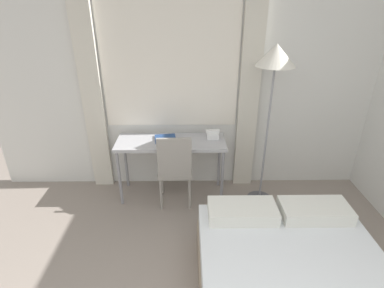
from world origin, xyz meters
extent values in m
cube|color=silver|center=(0.00, 3.12, 1.35)|extent=(5.21, 0.05, 2.70)
cube|color=white|center=(-0.36, 3.08, 1.60)|extent=(1.60, 0.01, 1.50)
cube|color=beige|center=(-1.30, 3.04, 1.30)|extent=(0.24, 0.06, 2.60)
cube|color=beige|center=(0.58, 3.04, 1.30)|extent=(0.24, 0.06, 2.60)
cube|color=#B2B2B7|center=(-0.36, 2.79, 0.74)|extent=(1.30, 0.48, 0.04)
cylinder|color=gray|center=(-0.97, 2.59, 0.36)|extent=(0.04, 0.04, 0.72)
cylinder|color=gray|center=(0.25, 2.59, 0.36)|extent=(0.04, 0.04, 0.72)
cylinder|color=gray|center=(-0.97, 2.99, 0.36)|extent=(0.04, 0.04, 0.72)
cylinder|color=gray|center=(0.25, 2.99, 0.36)|extent=(0.04, 0.04, 0.72)
cube|color=gray|center=(-0.31, 2.65, 0.45)|extent=(0.41, 0.41, 0.05)
cube|color=gray|center=(-0.31, 2.47, 0.71)|extent=(0.38, 0.05, 0.47)
cylinder|color=gray|center=(-0.48, 2.48, 0.21)|extent=(0.03, 0.03, 0.42)
cylinder|color=gray|center=(-0.14, 2.49, 0.21)|extent=(0.03, 0.03, 0.42)
cylinder|color=gray|center=(-0.49, 2.82, 0.21)|extent=(0.03, 0.03, 0.42)
cylinder|color=gray|center=(-0.15, 2.83, 0.21)|extent=(0.03, 0.03, 0.42)
cube|color=silver|center=(0.34, 1.74, 0.54)|extent=(0.62, 0.32, 0.12)
cube|color=silver|center=(1.00, 1.74, 0.54)|extent=(0.62, 0.32, 0.12)
cylinder|color=#4C4C51|center=(0.74, 2.64, 0.01)|extent=(0.31, 0.31, 0.03)
cylinder|color=gray|center=(0.74, 2.64, 0.85)|extent=(0.02, 0.02, 1.64)
cone|color=silver|center=(0.74, 2.64, 1.78)|extent=(0.41, 0.41, 0.22)
cube|color=white|center=(0.14, 2.87, 0.80)|extent=(0.14, 0.14, 0.08)
cube|color=white|center=(0.14, 2.87, 0.85)|extent=(0.17, 0.05, 0.02)
cube|color=navy|center=(-0.43, 2.83, 0.77)|extent=(0.28, 0.25, 0.02)
cube|color=white|center=(-0.43, 2.83, 0.78)|extent=(0.26, 0.24, 0.01)
camera|label=1|loc=(-0.15, -0.44, 2.29)|focal=28.00mm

